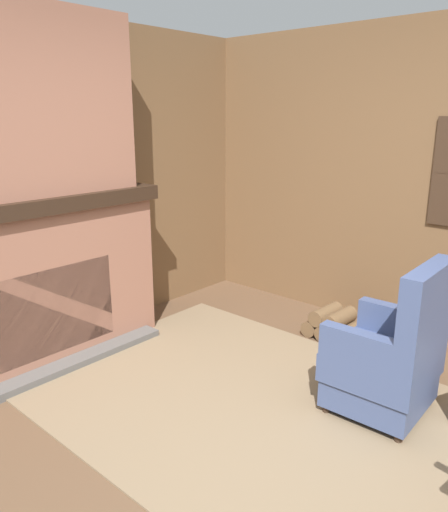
{
  "coord_description": "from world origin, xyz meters",
  "views": [
    {
      "loc": [
        1.25,
        -1.73,
        1.83
      ],
      "look_at": [
        -0.92,
        0.72,
        0.9
      ],
      "focal_mm": 35.0,
      "sensor_mm": 36.0,
      "label": 1
    }
  ],
  "objects_px": {
    "firewood_stack": "(332,324)",
    "storage_case": "(102,179)",
    "decorative_plate_on_mantel": "(17,177)",
    "armchair": "(390,359)"
  },
  "relations": [
    {
      "from": "armchair",
      "to": "firewood_stack",
      "type": "relative_size",
      "value": 2.34
    },
    {
      "from": "armchair",
      "to": "decorative_plate_on_mantel",
      "type": "bearing_deg",
      "value": 23.2
    },
    {
      "from": "decorative_plate_on_mantel",
      "to": "storage_case",
      "type": "bearing_deg",
      "value": 88.32
    },
    {
      "from": "firewood_stack",
      "to": "storage_case",
      "type": "distance_m",
      "value": 2.27
    },
    {
      "from": "storage_case",
      "to": "decorative_plate_on_mantel",
      "type": "relative_size",
      "value": 0.79
    },
    {
      "from": "armchair",
      "to": "storage_case",
      "type": "xyz_separation_m",
      "value": [
        -2.34,
        -0.41,
        0.96
      ]
    },
    {
      "from": "decorative_plate_on_mantel",
      "to": "firewood_stack",
      "type": "bearing_deg",
      "value": 50.6
    },
    {
      "from": "firewood_stack",
      "to": "decorative_plate_on_mantel",
      "type": "height_order",
      "value": "decorative_plate_on_mantel"
    },
    {
      "from": "armchair",
      "to": "storage_case",
      "type": "height_order",
      "value": "storage_case"
    },
    {
      "from": "storage_case",
      "to": "armchair",
      "type": "bearing_deg",
      "value": 9.85
    }
  ]
}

